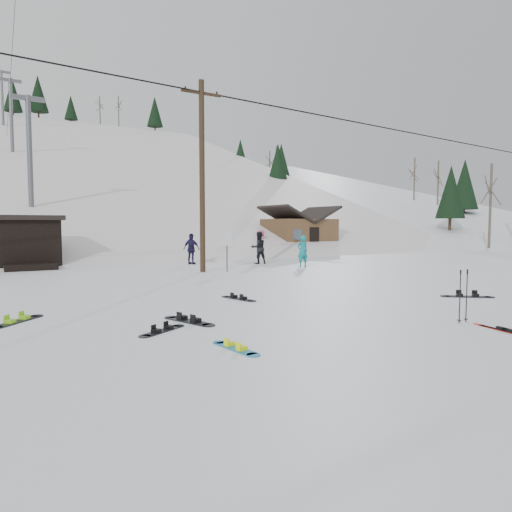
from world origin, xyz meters
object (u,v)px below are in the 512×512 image
hero_skis (505,331)px  utility_pole (202,173)px  cabin (299,234)px  hero_snowboard (235,348)px

hero_skis → utility_pole: bearing=101.4°
utility_pole → cabin: utility_pole is taller
utility_pole → cabin: (13.00, 10.00, -3.20)m
cabin → hero_skis: bearing=-117.1°
hero_snowboard → hero_skis: (5.56, -1.77, 0.00)m
hero_snowboard → cabin: bearing=-46.0°
hero_snowboard → hero_skis: bearing=-115.1°
cabin → hero_snowboard: cabin is taller
utility_pole → hero_skis: (0.49, -14.51, -4.66)m
cabin → hero_skis: cabin is taller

